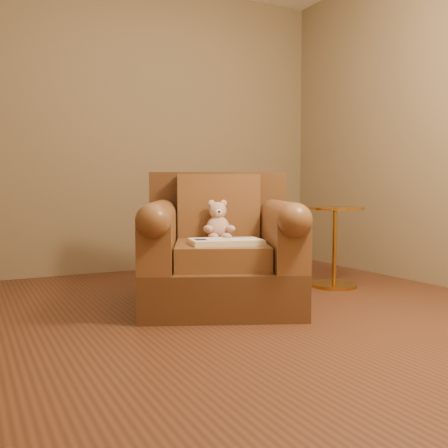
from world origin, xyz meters
name	(u,v)px	position (x,y,z in m)	size (l,w,h in m)	color
floor	(223,321)	(0.00, 0.00, 0.00)	(4.00, 4.00, 0.00)	#57301E
room	(223,19)	(0.00, 0.00, 1.71)	(4.02, 4.02, 2.71)	#806D4E
armchair	(220,253)	(0.17, 0.37, 0.34)	(1.28, 1.26, 0.89)	#55341C
teddy_bear	(218,224)	(0.20, 0.45, 0.53)	(0.20, 0.23, 0.28)	#D3A894
guidebook	(226,242)	(0.11, 0.18, 0.44)	(0.48, 0.35, 0.04)	beige
side_table	(334,244)	(1.24, 0.50, 0.34)	(0.45, 0.45, 0.63)	#C58B36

